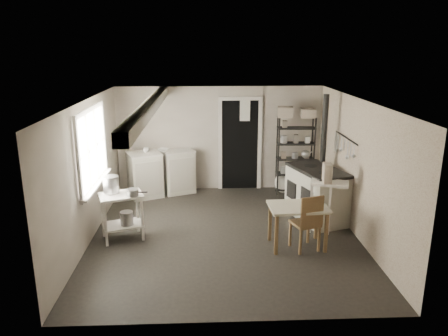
{
  "coord_description": "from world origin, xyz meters",
  "views": [
    {
      "loc": [
        -0.32,
        -6.96,
        3.16
      ],
      "look_at": [
        0.0,
        0.3,
        1.1
      ],
      "focal_mm": 35.0,
      "sensor_mm": 36.0,
      "label": 1
    }
  ],
  "objects_px": {
    "stockpot": "(111,184)",
    "flour_sack": "(283,182)",
    "chair": "(305,220)",
    "shelf_rack": "(295,151)",
    "work_table": "(297,224)",
    "base_cabinets": "(162,173)",
    "stove": "(316,196)",
    "prep_table": "(122,216)"
  },
  "relations": [
    {
      "from": "work_table",
      "to": "flour_sack",
      "type": "bearing_deg",
      "value": 84.63
    },
    {
      "from": "prep_table",
      "to": "shelf_rack",
      "type": "bearing_deg",
      "value": 33.37
    },
    {
      "from": "prep_table",
      "to": "stove",
      "type": "xyz_separation_m",
      "value": [
        3.45,
        0.72,
        0.04
      ]
    },
    {
      "from": "prep_table",
      "to": "chair",
      "type": "xyz_separation_m",
      "value": [
        2.97,
        -0.52,
        0.08
      ]
    },
    {
      "from": "flour_sack",
      "to": "stockpot",
      "type": "bearing_deg",
      "value": -146.67
    },
    {
      "from": "flour_sack",
      "to": "chair",
      "type": "bearing_deg",
      "value": -93.08
    },
    {
      "from": "stockpot",
      "to": "stove",
      "type": "bearing_deg",
      "value": 10.09
    },
    {
      "from": "shelf_rack",
      "to": "chair",
      "type": "height_order",
      "value": "shelf_rack"
    },
    {
      "from": "stockpot",
      "to": "flour_sack",
      "type": "height_order",
      "value": "stockpot"
    },
    {
      "from": "shelf_rack",
      "to": "work_table",
      "type": "relative_size",
      "value": 1.84
    },
    {
      "from": "prep_table",
      "to": "stockpot",
      "type": "distance_m",
      "value": 0.57
    },
    {
      "from": "stockpot",
      "to": "base_cabinets",
      "type": "distance_m",
      "value": 2.35
    },
    {
      "from": "prep_table",
      "to": "stockpot",
      "type": "xyz_separation_m",
      "value": [
        -0.16,
        0.07,
        0.54
      ]
    },
    {
      "from": "shelf_rack",
      "to": "base_cabinets",
      "type": "bearing_deg",
      "value": 179.86
    },
    {
      "from": "prep_table",
      "to": "shelf_rack",
      "type": "distance_m",
      "value": 4.03
    },
    {
      "from": "prep_table",
      "to": "chair",
      "type": "height_order",
      "value": "chair"
    },
    {
      "from": "work_table",
      "to": "chair",
      "type": "distance_m",
      "value": 0.17
    },
    {
      "from": "shelf_rack",
      "to": "stove",
      "type": "relative_size",
      "value": 1.36
    },
    {
      "from": "prep_table",
      "to": "stockpot",
      "type": "bearing_deg",
      "value": 155.9
    },
    {
      "from": "stockpot",
      "to": "work_table",
      "type": "relative_size",
      "value": 0.3
    },
    {
      "from": "work_table",
      "to": "chair",
      "type": "bearing_deg",
      "value": -43.22
    },
    {
      "from": "stockpot",
      "to": "chair",
      "type": "xyz_separation_m",
      "value": [
        3.13,
        -0.59,
        -0.45
      ]
    },
    {
      "from": "stockpot",
      "to": "base_cabinets",
      "type": "relative_size",
      "value": 0.19
    },
    {
      "from": "stockpot",
      "to": "stove",
      "type": "relative_size",
      "value": 0.22
    },
    {
      "from": "work_table",
      "to": "flour_sack",
      "type": "relative_size",
      "value": 1.99
    },
    {
      "from": "base_cabinets",
      "to": "stove",
      "type": "bearing_deg",
      "value": -49.79
    },
    {
      "from": "stockpot",
      "to": "flour_sack",
      "type": "distance_m",
      "value": 3.99
    },
    {
      "from": "prep_table",
      "to": "stockpot",
      "type": "height_order",
      "value": "stockpot"
    },
    {
      "from": "shelf_rack",
      "to": "stockpot",
      "type": "bearing_deg",
      "value": -147.1
    },
    {
      "from": "prep_table",
      "to": "work_table",
      "type": "height_order",
      "value": "prep_table"
    },
    {
      "from": "shelf_rack",
      "to": "stove",
      "type": "xyz_separation_m",
      "value": [
        0.12,
        -1.48,
        -0.51
      ]
    },
    {
      "from": "prep_table",
      "to": "work_table",
      "type": "relative_size",
      "value": 0.86
    },
    {
      "from": "shelf_rack",
      "to": "work_table",
      "type": "bearing_deg",
      "value": -98.57
    },
    {
      "from": "shelf_rack",
      "to": "prep_table",
      "type": "bearing_deg",
      "value": -144.97
    },
    {
      "from": "work_table",
      "to": "flour_sack",
      "type": "xyz_separation_m",
      "value": [
        0.25,
        2.65,
        -0.14
      ]
    },
    {
      "from": "stove",
      "to": "chair",
      "type": "distance_m",
      "value": 1.33
    },
    {
      "from": "chair",
      "to": "flour_sack",
      "type": "relative_size",
      "value": 2.04
    },
    {
      "from": "flour_sack",
      "to": "shelf_rack",
      "type": "bearing_deg",
      "value": -8.11
    },
    {
      "from": "stove",
      "to": "flour_sack",
      "type": "height_order",
      "value": "stove"
    },
    {
      "from": "stockpot",
      "to": "stove",
      "type": "height_order",
      "value": "stockpot"
    },
    {
      "from": "flour_sack",
      "to": "base_cabinets",
      "type": "bearing_deg",
      "value": 178.72
    },
    {
      "from": "work_table",
      "to": "flour_sack",
      "type": "height_order",
      "value": "work_table"
    }
  ]
}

